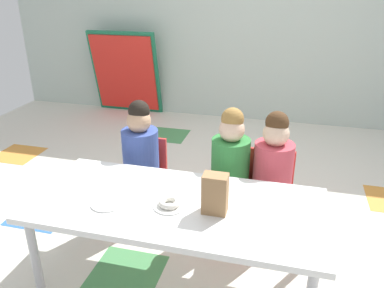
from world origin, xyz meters
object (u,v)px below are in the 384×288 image
at_px(craft_table, 177,210).
at_px(donut_powdered_on_plate, 170,203).
at_px(paper_plate_near_edge, 170,206).
at_px(seated_child_near_camera, 141,150).
at_px(paper_bag_brown, 215,194).
at_px(folded_activity_table, 125,73).
at_px(paper_plate_center_table, 107,203).
at_px(seated_child_middle_seat, 231,160).
at_px(seated_child_far_right, 273,165).

bearing_deg(craft_table, donut_powdered_on_plate, -116.56).
height_order(paper_plate_near_edge, donut_powdered_on_plate, donut_powdered_on_plate).
bearing_deg(seated_child_near_camera, donut_powdered_on_plate, -56.93).
bearing_deg(paper_bag_brown, craft_table, 170.52).
bearing_deg(paper_bag_brown, paper_plate_near_edge, -177.20).
bearing_deg(donut_powdered_on_plate, paper_bag_brown, 2.80).
xyz_separation_m(craft_table, folded_activity_table, (-1.57, 2.88, 0.04)).
bearing_deg(paper_plate_center_table, paper_bag_brown, 7.28).
bearing_deg(paper_plate_center_table, seated_child_middle_seat, 51.45).
distance_m(craft_table, seated_child_middle_seat, 0.63).
relative_size(seated_child_near_camera, donut_powdered_on_plate, 7.62).
distance_m(paper_plate_near_edge, donut_powdered_on_plate, 0.02).
bearing_deg(seated_child_near_camera, seated_child_far_right, 0.00).
relative_size(folded_activity_table, paper_plate_center_table, 6.04).
height_order(craft_table, paper_plate_near_edge, paper_plate_near_edge).
bearing_deg(folded_activity_table, donut_powdered_on_plate, -62.26).
distance_m(paper_plate_near_edge, paper_plate_center_table, 0.34).
distance_m(craft_table, paper_bag_brown, 0.27).
bearing_deg(donut_powdered_on_plate, seated_child_near_camera, 123.07).
relative_size(seated_child_far_right, paper_plate_center_table, 5.10).
height_order(folded_activity_table, paper_bag_brown, folded_activity_table).
distance_m(craft_table, folded_activity_table, 3.28).
bearing_deg(seated_child_far_right, paper_plate_near_edge, -128.29).
relative_size(craft_table, seated_child_far_right, 1.77).
relative_size(folded_activity_table, donut_powdered_on_plate, 9.02).
distance_m(seated_child_near_camera, folded_activity_table, 2.54).
xyz_separation_m(paper_plate_near_edge, donut_powdered_on_plate, (0.00, 0.00, 0.02)).
distance_m(seated_child_near_camera, paper_bag_brown, 0.93).
bearing_deg(paper_plate_center_table, paper_plate_near_edge, 10.49).
distance_m(seated_child_far_right, paper_plate_near_edge, 0.83).
bearing_deg(donut_powdered_on_plate, seated_child_far_right, 51.71).
xyz_separation_m(craft_table, donut_powdered_on_plate, (-0.02, -0.05, 0.07)).
distance_m(seated_child_far_right, folded_activity_table, 3.07).
distance_m(seated_child_near_camera, donut_powdered_on_plate, 0.77).
height_order(seated_child_near_camera, seated_child_middle_seat, same).
bearing_deg(seated_child_near_camera, folded_activity_table, 116.13).
relative_size(craft_table, paper_plate_near_edge, 9.02).
xyz_separation_m(craft_table, paper_plate_near_edge, (-0.02, -0.05, 0.05)).
bearing_deg(paper_plate_center_table, folded_activity_table, 111.89).
xyz_separation_m(craft_table, seated_child_far_right, (0.49, 0.60, 0.05)).
xyz_separation_m(seated_child_near_camera, folded_activity_table, (-1.12, 2.28, -0.02)).
bearing_deg(donut_powdered_on_plate, craft_table, 63.44).
relative_size(seated_child_middle_seat, paper_plate_near_edge, 5.10).
bearing_deg(seated_child_middle_seat, seated_child_far_right, 0.00).
height_order(craft_table, seated_child_far_right, seated_child_far_right).
relative_size(paper_plate_center_table, donut_powdered_on_plate, 1.50).
relative_size(seated_child_far_right, folded_activity_table, 0.84).
xyz_separation_m(folded_activity_table, donut_powdered_on_plate, (1.54, -2.93, 0.04)).
bearing_deg(seated_child_near_camera, seated_child_middle_seat, 0.00).
height_order(seated_child_middle_seat, folded_activity_table, folded_activity_table).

